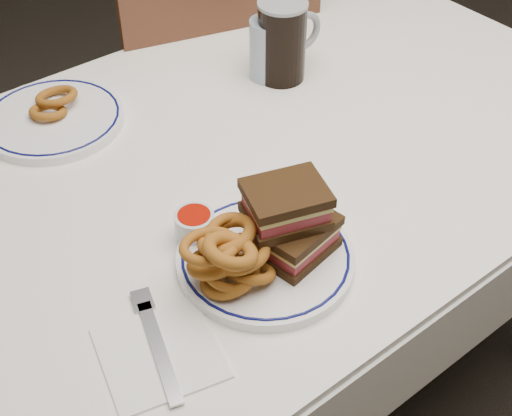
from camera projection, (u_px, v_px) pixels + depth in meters
floor at (276, 382)px, 1.75m from camera, size 6.00×7.00×0.00m
dining_table at (282, 181)px, 1.32m from camera, size 1.27×0.87×0.75m
chair_far at (209, 89)px, 1.77m from camera, size 0.55×0.55×0.96m
main_plate at (265, 258)px, 1.01m from camera, size 0.25×0.25×0.02m
reuben_sandwich at (291, 221)px, 0.98m from camera, size 0.13×0.12×0.11m
onion_rings_main at (229, 256)px, 0.94m from camera, size 0.12×0.12×0.12m
ketchup_ramekin at (195, 222)px, 1.03m from camera, size 0.06×0.06×0.03m
beer_mug at (283, 40)px, 1.33m from camera, size 0.14×0.09×0.16m
water_glass at (269, 49)px, 1.35m from camera, size 0.07×0.07×0.12m
far_plate at (53, 119)px, 1.26m from camera, size 0.25×0.25×0.02m
onion_rings_far at (53, 103)px, 1.27m from camera, size 0.10×0.09×0.04m
napkin_fork at (159, 350)px, 0.90m from camera, size 0.17×0.19×0.01m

